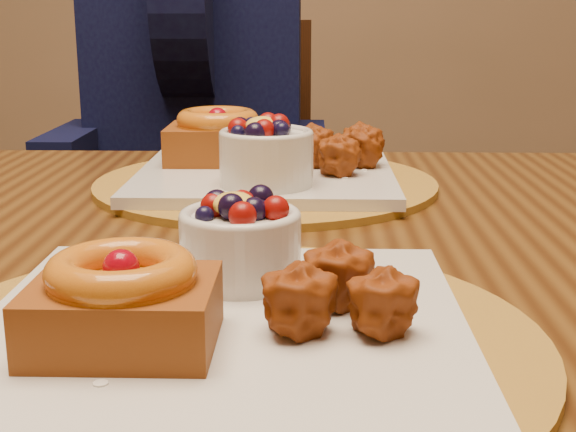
# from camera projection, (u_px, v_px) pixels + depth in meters

# --- Properties ---
(dining_table) EXTENTS (1.60, 0.90, 0.76)m
(dining_table) POSITION_uv_depth(u_px,v_px,m) (253.00, 328.00, 0.70)
(dining_table) COLOR #341A09
(dining_table) RESTS_ON ground
(place_setting_near) EXTENTS (0.38, 0.38, 0.08)m
(place_setting_near) POSITION_uv_depth(u_px,v_px,m) (221.00, 314.00, 0.47)
(place_setting_near) COLOR brown
(place_setting_near) RESTS_ON dining_table
(place_setting_far) EXTENTS (0.38, 0.38, 0.09)m
(place_setting_far) POSITION_uv_depth(u_px,v_px,m) (262.00, 164.00, 0.88)
(place_setting_far) COLOR brown
(place_setting_far) RESTS_ON dining_table
(chair_far) EXTENTS (0.46, 0.46, 0.92)m
(chair_far) POSITION_uv_depth(u_px,v_px,m) (206.00, 216.00, 1.74)
(chair_far) COLOR black
(chair_far) RESTS_ON ground
(diner) EXTENTS (0.47, 0.47, 0.77)m
(diner) POSITION_uv_depth(u_px,v_px,m) (196.00, 78.00, 1.47)
(diner) COLOR black
(diner) RESTS_ON ground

